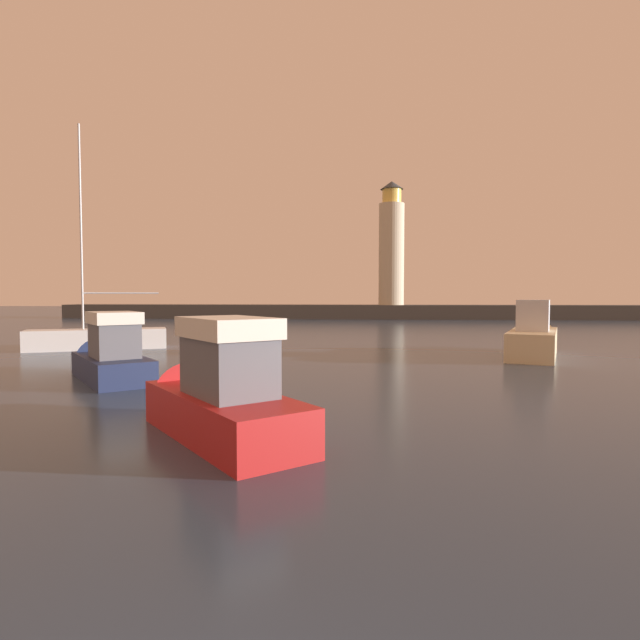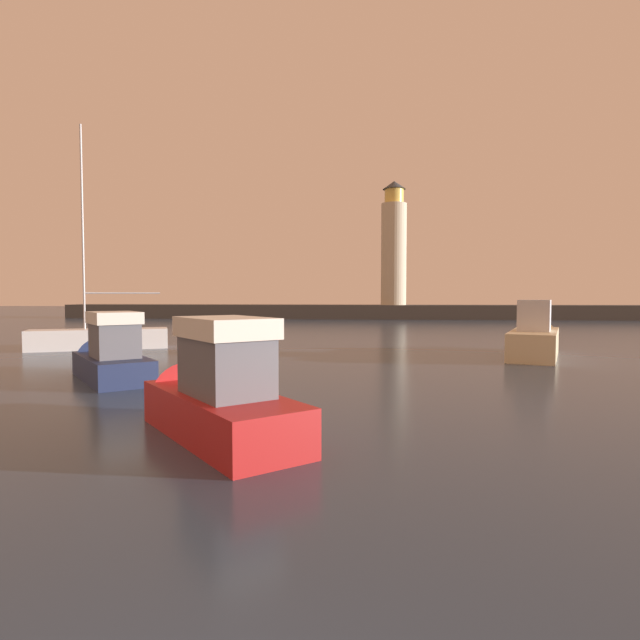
# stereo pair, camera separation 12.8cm
# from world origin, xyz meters

# --- Properties ---
(ground_plane) EXTENTS (220.00, 220.00, 0.00)m
(ground_plane) POSITION_xyz_m (0.00, 33.64, 0.00)
(ground_plane) COLOR #2D3D51
(breakwater) EXTENTS (79.79, 4.43, 1.88)m
(breakwater) POSITION_xyz_m (0.00, 67.28, 0.94)
(breakwater) COLOR #423F3D
(breakwater) RESTS_ON ground_plane
(lighthouse) EXTENTS (3.35, 3.35, 16.36)m
(lighthouse) POSITION_xyz_m (4.88, 67.28, 9.63)
(lighthouse) COLOR beige
(lighthouse) RESTS_ON breakwater
(motorboat_0) EXTENTS (5.46, 6.00, 2.99)m
(motorboat_0) POSITION_xyz_m (-2.47, 9.89, 0.86)
(motorboat_0) COLOR #B21E1E
(motorboat_0) RESTS_ON ground_plane
(motorboat_1) EXTENTS (5.47, 6.07, 2.97)m
(motorboat_1) POSITION_xyz_m (-8.70, 17.15, 0.78)
(motorboat_1) COLOR #1E284C
(motorboat_1) RESTS_ON ground_plane
(motorboat_2) EXTENTS (4.86, 8.32, 3.18)m
(motorboat_2) POSITION_xyz_m (10.03, 26.12, 0.91)
(motorboat_2) COLOR beige
(motorboat_2) RESTS_ON ground_plane
(sailboat_moored) EXTENTS (7.67, 4.65, 12.84)m
(sailboat_moored) POSITION_xyz_m (-14.33, 26.95, 0.66)
(sailboat_moored) COLOR white
(sailboat_moored) RESTS_ON ground_plane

